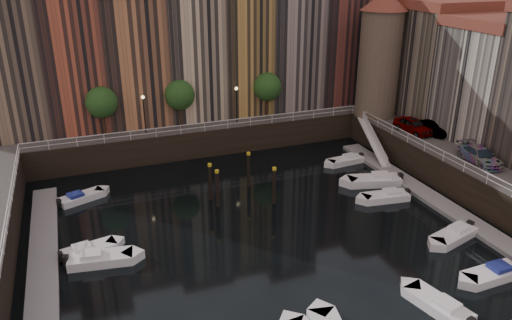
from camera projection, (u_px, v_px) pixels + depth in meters
name	position (u px, v px, depth m)	size (l,w,h in m)	color
ground	(259.00, 227.00, 40.20)	(200.00, 200.00, 0.00)	black
quay_far	(184.00, 118.00, 62.10)	(80.00, 20.00, 3.00)	black
dock_left	(43.00, 274.00, 33.95)	(2.00, 28.00, 0.35)	gray
dock_right	(432.00, 198.00, 44.59)	(2.00, 28.00, 0.35)	gray
mountains	(117.00, 5.00, 132.82)	(145.00, 100.00, 18.00)	#2D382D
far_terrace	(213.00, 43.00, 57.43)	(48.70, 10.30, 17.50)	#836A53
right_terrace	(499.00, 74.00, 48.54)	(9.30, 24.30, 14.00)	#796F5C
corner_tower	(380.00, 53.00, 55.42)	(5.20, 5.20, 13.80)	#6B5B4C
promenade_trees	(186.00, 95.00, 52.98)	(21.20, 3.20, 5.20)	black
street_lamps	(192.00, 103.00, 52.49)	(10.36, 0.36, 4.18)	black
railings	(239.00, 162.00, 42.98)	(36.08, 34.04, 0.52)	white
gangway	(374.00, 139.00, 53.73)	(2.78, 8.32, 3.73)	white
mooring_pilings	(238.00, 182.00, 44.26)	(5.32, 4.46, 3.78)	black
boat_left_2	(99.00, 259.00, 35.36)	(4.83, 2.38, 1.08)	white
boat_left_3	(88.00, 250.00, 36.47)	(4.19, 2.21, 0.94)	white
boat_left_4	(81.00, 197.00, 44.40)	(4.20, 2.83, 0.95)	white
boat_right_0	(493.00, 274.00, 33.72)	(4.50, 1.76, 1.03)	white
boat_right_1	(454.00, 235.00, 38.39)	(4.62, 2.73, 1.03)	white
boat_right_2	(386.00, 197.00, 44.52)	(4.50, 2.11, 1.01)	white
boat_right_3	(375.00, 180.00, 47.56)	(5.38, 3.12, 1.21)	white
boat_right_4	(346.00, 160.00, 52.45)	(4.19, 1.86, 0.95)	white
boat_near_3	(439.00, 306.00, 30.64)	(2.56, 4.69, 1.05)	white
car_a	(413.00, 126.00, 52.00)	(1.85, 4.60, 1.57)	gray
car_b	(431.00, 129.00, 51.56)	(1.40, 4.01, 1.32)	gray
car_c	(480.00, 157.00, 44.37)	(1.98, 4.88, 1.42)	gray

